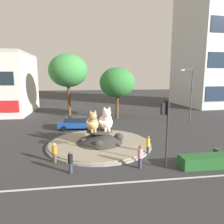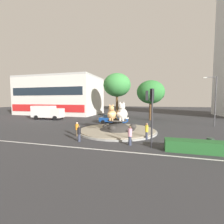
% 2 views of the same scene
% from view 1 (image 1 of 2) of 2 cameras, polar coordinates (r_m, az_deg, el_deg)
% --- Properties ---
extents(ground_plane, '(160.00, 160.00, 0.00)m').
position_cam_1_polar(ground_plane, '(20.61, -3.47, -9.00)').
color(ground_plane, '#333335').
extents(lane_centreline, '(112.00, 0.20, 0.01)m').
position_cam_1_polar(lane_centreline, '(13.78, -0.80, -19.00)').
color(lane_centreline, silver).
rests_on(lane_centreline, ground).
extents(roundabout_island, '(10.00, 10.00, 1.50)m').
position_cam_1_polar(roundabout_island, '(20.45, -3.45, -7.66)').
color(roundabout_island, gray).
rests_on(roundabout_island, ground).
extents(cat_statue_calico, '(1.33, 2.17, 2.07)m').
position_cam_1_polar(cat_statue_calico, '(19.76, -5.35, -3.05)').
color(cat_statue_calico, tan).
rests_on(cat_statue_calico, roundabout_island).
extents(cat_statue_white, '(1.53, 2.45, 2.36)m').
position_cam_1_polar(cat_statue_white, '(20.09, -1.64, -2.49)').
color(cat_statue_white, silver).
rests_on(cat_statue_white, roundabout_island).
extents(traffic_light_mast, '(0.71, 0.62, 4.99)m').
position_cam_1_polar(traffic_light_mast, '(15.20, 14.53, -1.86)').
color(traffic_light_mast, '#2D2D33').
rests_on(traffic_light_mast, ground).
extents(office_tower, '(17.18, 14.95, 32.01)m').
position_cam_1_polar(office_tower, '(54.89, 27.62, 18.59)').
color(office_tower, silver).
rests_on(office_tower, ground).
extents(clipped_hedge_strip, '(6.42, 1.20, 0.90)m').
position_cam_1_polar(clipped_hedge_strip, '(17.91, 27.77, -11.59)').
color(clipped_hedge_strip, '#235B28').
rests_on(clipped_hedge_strip, ground).
extents(broadleaf_tree_behind_island, '(6.25, 6.25, 10.15)m').
position_cam_1_polar(broadleaf_tree_behind_island, '(35.02, -11.92, 10.97)').
color(broadleaf_tree_behind_island, brown).
rests_on(broadleaf_tree_behind_island, ground).
extents(second_tree_near_tower, '(5.43, 5.43, 7.95)m').
position_cam_1_polar(second_tree_near_tower, '(32.49, 1.41, 8.02)').
color(second_tree_near_tower, brown).
rests_on(second_tree_near_tower, ground).
extents(streetlight_arm, '(1.99, 0.56, 7.62)m').
position_cam_1_polar(streetlight_arm, '(31.16, 20.60, 5.04)').
color(streetlight_arm, '#4C4C51').
rests_on(streetlight_arm, ground).
extents(pedestrian_yellow_shirt, '(0.31, 0.31, 1.70)m').
position_cam_1_polar(pedestrian_yellow_shirt, '(18.06, 9.79, -8.83)').
color(pedestrian_yellow_shirt, '#33384C').
rests_on(pedestrian_yellow_shirt, ground).
extents(pedestrian_black_shirt, '(0.34, 0.34, 1.58)m').
position_cam_1_polar(pedestrian_black_shirt, '(14.98, -11.29, -13.23)').
color(pedestrian_black_shirt, '#33384C').
rests_on(pedestrian_black_shirt, ground).
extents(pedestrian_orange_shirt, '(0.37, 0.37, 1.57)m').
position_cam_1_polar(pedestrian_orange_shirt, '(17.00, -15.40, -10.59)').
color(pedestrian_orange_shirt, brown).
rests_on(pedestrian_orange_shirt, ground).
extents(pedestrian_pink_shirt, '(0.37, 0.37, 1.74)m').
position_cam_1_polar(pedestrian_pink_shirt, '(15.55, 7.67, -11.89)').
color(pedestrian_pink_shirt, '#33384C').
rests_on(pedestrian_pink_shirt, ground).
extents(sedan_on_far_lane, '(4.90, 2.38, 1.58)m').
position_cam_1_polar(sedan_on_far_lane, '(26.58, -9.50, -2.95)').
color(sedan_on_far_lane, '#19479E').
rests_on(sedan_on_far_lane, ground).
extents(litter_bin, '(0.56, 0.56, 0.90)m').
position_cam_1_polar(litter_bin, '(19.11, 26.68, -10.18)').
color(litter_bin, '#2D4233').
rests_on(litter_bin, ground).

